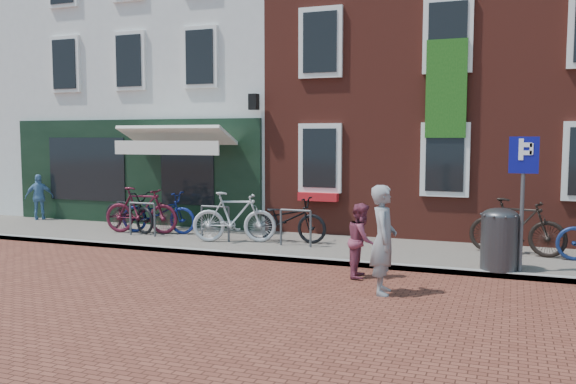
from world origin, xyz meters
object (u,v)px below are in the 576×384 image
at_px(parking_sign, 523,179).
at_px(bicycle_1, 141,210).
at_px(litter_bin, 500,236).
at_px(bicycle_2, 158,212).
at_px(cafe_person, 39,197).
at_px(bicycle_3, 234,217).
at_px(bicycle_0, 129,211).
at_px(boy, 362,240).
at_px(bicycle_5, 517,227).
at_px(woman, 383,240).
at_px(bicycle_4, 285,219).

bearing_deg(parking_sign, bicycle_1, 171.87).
relative_size(litter_bin, bicycle_2, 0.61).
distance_m(cafe_person, bicycle_3, 7.15).
height_order(bicycle_0, bicycle_2, same).
height_order(boy, bicycle_5, boy).
relative_size(boy, cafe_person, 1.01).
distance_m(parking_sign, bicycle_0, 9.54).
xyz_separation_m(woman, bicycle_2, (-6.42, 3.44, -0.26)).
relative_size(bicycle_3, bicycle_4, 0.97).
distance_m(litter_bin, boy, 2.54).
distance_m(boy, bicycle_4, 3.38).
bearing_deg(woman, boy, 21.12).
distance_m(bicycle_3, bicycle_4, 1.17).
bearing_deg(bicycle_0, parking_sign, -79.82).
bearing_deg(bicycle_5, parking_sign, -166.50).
bearing_deg(boy, cafe_person, 65.32).
distance_m(parking_sign, bicycle_2, 8.70).
height_order(bicycle_4, bicycle_5, bicycle_5).
bearing_deg(bicycle_1, bicycle_4, -96.88).
height_order(woman, bicycle_5, woman).
relative_size(bicycle_1, bicycle_5, 1.00).
height_order(cafe_person, bicycle_1, cafe_person).
bearing_deg(woman, litter_bin, -49.73).
xyz_separation_m(litter_bin, woman, (-1.71, -2.05, 0.15)).
height_order(parking_sign, bicycle_4, parking_sign).
xyz_separation_m(parking_sign, woman, (-2.08, -1.99, -0.90)).
relative_size(parking_sign, bicycle_5, 1.25).
xyz_separation_m(litter_bin, cafe_person, (-12.78, 2.29, 0.04)).
distance_m(parking_sign, bicycle_5, 1.99).
distance_m(litter_bin, cafe_person, 12.99).
distance_m(litter_bin, woman, 2.67).
distance_m(litter_bin, bicycle_3, 5.84).
distance_m(boy, bicycle_1, 6.61).
height_order(boy, bicycle_4, boy).
xyz_separation_m(bicycle_2, bicycle_3, (2.36, -0.51, 0.06)).
xyz_separation_m(cafe_person, bicycle_3, (7.00, -1.41, -0.08)).
distance_m(woman, bicycle_1, 7.55).
bearing_deg(woman, cafe_person, 58.82).
relative_size(woman, bicycle_0, 0.88).
relative_size(bicycle_1, bicycle_4, 0.97).
relative_size(boy, bicycle_5, 0.69).
height_order(bicycle_3, bicycle_4, bicycle_3).
relative_size(litter_bin, bicycle_3, 0.63).
bearing_deg(litter_bin, bicycle_3, 171.35).
xyz_separation_m(parking_sign, bicycle_4, (-5.07, 1.40, -1.15)).
bearing_deg(cafe_person, litter_bin, 131.66).
relative_size(cafe_person, bicycle_5, 0.69).
xyz_separation_m(parking_sign, bicycle_1, (-8.89, 1.27, -1.09)).
bearing_deg(bicycle_0, bicycle_5, -69.73).
xyz_separation_m(litter_bin, bicycle_2, (-8.14, 1.39, -0.10)).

